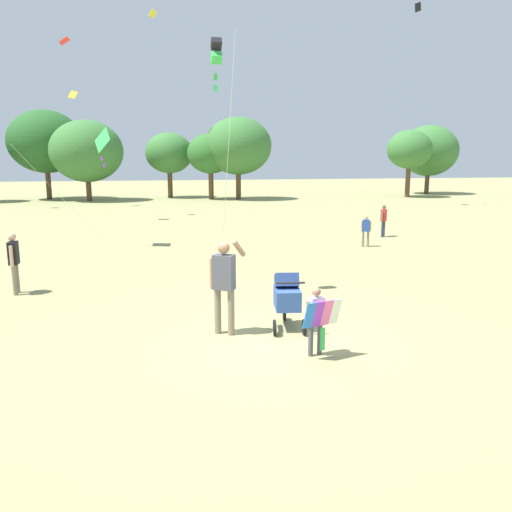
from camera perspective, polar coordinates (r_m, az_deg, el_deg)
The scene contains 11 objects.
ground_plane at distance 8.77m, azimuth 2.15°, elevation -9.43°, with size 120.00×120.00×0.00m, color #938E5B.
treeline_distant at distance 38.26m, azimuth -6.52°, elevation 11.84°, with size 38.23×7.07×6.32m.
child_with_butterfly_kite at distance 7.99m, azimuth 6.81°, elevation -6.61°, with size 0.64×0.44×1.10m.
person_adult_flyer at distance 8.82m, azimuth -3.58°, elevation -2.57°, with size 0.66×0.47×1.72m.
stroller at distance 9.24m, azimuth 3.49°, elevation -4.41°, with size 0.60×1.11×1.03m.
kite_adult_black at distance 11.26m, azimuth -4.43°, elevation 21.52°, with size 0.22×2.52×5.46m.
kite_orange_delta at distance 17.95m, azimuth -16.96°, elevation 11.91°, with size 2.49×2.97×4.03m.
distant_kites_cluster at distance 30.60m, azimuth -5.76°, elevation 26.51°, with size 25.99×13.63×10.53m.
person_red_shirt at distance 20.34m, azimuth 14.07°, elevation 4.14°, with size 0.30×0.31×1.24m.
person_sitting_far at distance 17.95m, azimuth 12.18°, elevation 3.05°, with size 0.34×0.21×1.09m.
person_kid_running at distance 12.66m, azimuth -25.44°, elevation -0.23°, with size 0.19×0.45×1.40m.
Camera 1 is at (-1.86, -8.00, 3.07)m, focal length 35.80 mm.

